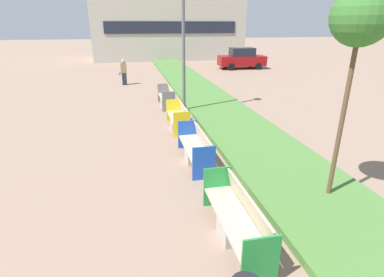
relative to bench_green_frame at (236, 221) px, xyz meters
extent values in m
cube|color=#4C7A38|center=(2.26, 4.99, -0.29)|extent=(2.80, 120.00, 0.18)
cube|color=#B2AD9E|center=(3.06, 32.94, 2.81)|extent=(16.56, 8.21, 6.37)
cube|color=#1E2333|center=(3.06, 28.79, 3.13)|extent=(13.91, 0.08, 1.20)
cube|color=#ADA8A0|center=(-0.04, 0.00, -0.17)|extent=(0.52, 0.60, 0.42)
cube|color=#BCAD8E|center=(-0.04, 0.00, 0.06)|extent=(0.58, 2.30, 0.05)
cube|color=#BCAD8E|center=(0.23, 0.00, 0.32)|extent=(0.14, 2.20, 0.48)
cube|color=#238C3D|center=(-0.04, -1.17, 0.09)|extent=(0.62, 0.04, 0.94)
cube|color=#238C3D|center=(-0.04, 1.17, 0.09)|extent=(0.62, 0.04, 0.94)
cube|color=#ADA8A0|center=(-0.04, 3.50, -0.17)|extent=(0.52, 0.60, 0.42)
cube|color=#BCAD8E|center=(-0.04, 3.50, 0.06)|extent=(0.58, 2.20, 0.05)
cube|color=#BCAD8E|center=(0.23, 3.50, 0.32)|extent=(0.14, 2.11, 0.48)
cube|color=blue|center=(-0.04, 2.38, 0.09)|extent=(0.62, 0.04, 0.94)
cube|color=blue|center=(-0.04, 4.62, 0.09)|extent=(0.62, 0.04, 0.94)
cube|color=#ADA8A0|center=(-0.04, 6.64, -0.17)|extent=(0.52, 0.60, 0.42)
cube|color=#BCAD8E|center=(-0.04, 6.64, 0.06)|extent=(0.58, 1.89, 0.05)
cube|color=#BCAD8E|center=(0.23, 6.64, 0.32)|extent=(0.14, 1.81, 0.48)
cube|color=yellow|center=(-0.04, 5.67, 0.09)|extent=(0.62, 0.04, 0.94)
cube|color=yellow|center=(-0.04, 7.60, 0.09)|extent=(0.62, 0.04, 0.94)
cube|color=#ADA8A0|center=(-0.04, 10.14, -0.17)|extent=(0.52, 0.60, 0.42)
cube|color=#BCAD8E|center=(-0.04, 10.14, 0.06)|extent=(0.58, 1.96, 0.05)
cube|color=#BCAD8E|center=(0.23, 10.14, 0.32)|extent=(0.14, 1.88, 0.48)
cube|color=slate|center=(-0.04, 9.14, 0.09)|extent=(0.62, 0.04, 0.94)
cube|color=slate|center=(-0.04, 11.14, 0.09)|extent=(0.62, 0.04, 0.94)
cylinder|color=#56595B|center=(0.61, 8.73, 3.22)|extent=(0.14, 0.14, 7.19)
cylinder|color=brown|center=(2.58, 0.84, 1.47)|extent=(0.10, 0.10, 3.70)
sphere|color=#38702D|center=(2.58, 0.84, 3.64)|extent=(1.15, 1.15, 1.15)
cube|color=#232633|center=(-2.07, 16.27, 0.03)|extent=(0.30, 0.22, 0.80)
cube|color=olive|center=(-2.07, 16.27, 0.75)|extent=(0.38, 0.24, 0.65)
sphere|color=tan|center=(-2.07, 16.27, 1.19)|extent=(0.22, 0.22, 0.22)
cube|color=olive|center=(-2.35, 16.27, 0.39)|extent=(0.12, 0.20, 0.18)
cube|color=maroon|center=(8.42, 22.03, 0.34)|extent=(4.31, 2.04, 0.84)
cube|color=black|center=(8.42, 22.03, 1.12)|extent=(2.20, 1.69, 0.72)
cylinder|color=black|center=(9.68, 21.13, -0.08)|extent=(0.60, 0.20, 0.60)
cylinder|color=black|center=(9.68, 22.93, -0.08)|extent=(0.60, 0.20, 0.60)
cylinder|color=black|center=(7.16, 21.13, -0.08)|extent=(0.60, 0.20, 0.60)
cylinder|color=black|center=(7.16, 22.93, -0.08)|extent=(0.60, 0.20, 0.60)
camera|label=1|loc=(-1.80, -4.46, 3.50)|focal=28.00mm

